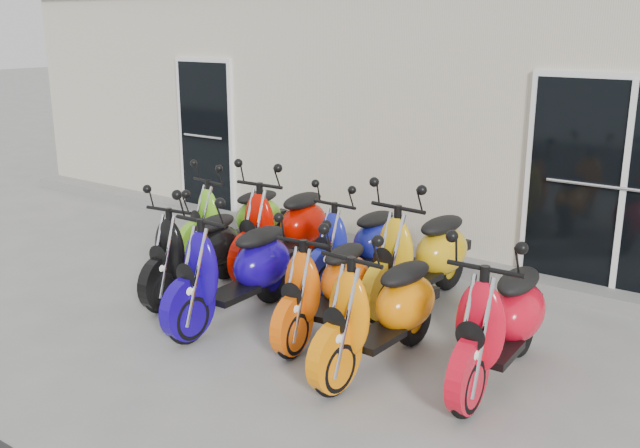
# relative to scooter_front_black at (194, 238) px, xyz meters

# --- Properties ---
(ground) EXTENTS (80.00, 80.00, 0.00)m
(ground) POSITION_rel_scooter_front_black_xyz_m (1.02, 0.23, -0.62)
(ground) COLOR gray
(ground) RESTS_ON ground
(building) EXTENTS (14.00, 6.00, 3.20)m
(building) POSITION_rel_scooter_front_black_xyz_m (1.02, 5.43, 0.98)
(building) COLOR beige
(building) RESTS_ON ground
(front_step) EXTENTS (14.00, 0.40, 0.15)m
(front_step) POSITION_rel_scooter_front_black_xyz_m (1.02, 2.25, -0.55)
(front_step) COLOR gray
(front_step) RESTS_ON ground
(door_left) EXTENTS (1.07, 0.08, 2.22)m
(door_left) POSITION_rel_scooter_front_black_xyz_m (-2.18, 2.40, 0.64)
(door_left) COLOR black
(door_left) RESTS_ON front_step
(door_right) EXTENTS (2.02, 0.08, 2.22)m
(door_right) POSITION_rel_scooter_front_black_xyz_m (3.62, 2.40, 0.64)
(door_right) COLOR black
(door_right) RESTS_ON front_step
(scooter_front_black) EXTENTS (0.85, 1.75, 1.24)m
(scooter_front_black) POSITION_rel_scooter_front_black_xyz_m (0.00, 0.00, 0.00)
(scooter_front_black) COLOR black
(scooter_front_black) RESTS_ON ground
(scooter_front_blue) EXTENTS (0.70, 1.84, 1.35)m
(scooter_front_blue) POSITION_rel_scooter_front_black_xyz_m (0.82, -0.28, 0.05)
(scooter_front_blue) COLOR #160393
(scooter_front_blue) RESTS_ON ground
(scooter_front_orange_a) EXTENTS (0.76, 1.71, 1.22)m
(scooter_front_orange_a) POSITION_rel_scooter_front_black_xyz_m (1.70, -0.03, -0.01)
(scooter_front_orange_a) COLOR #F15B08
(scooter_front_orange_a) RESTS_ON ground
(scooter_front_orange_b) EXTENTS (0.72, 1.79, 1.30)m
(scooter_front_orange_b) POSITION_rel_scooter_front_black_xyz_m (2.44, -0.30, 0.03)
(scooter_front_orange_b) COLOR orange
(scooter_front_orange_b) RESTS_ON ground
(scooter_front_red) EXTENTS (0.73, 1.83, 1.33)m
(scooter_front_red) POSITION_rel_scooter_front_black_xyz_m (3.34, 0.03, 0.04)
(scooter_front_red) COLOR red
(scooter_front_red) RESTS_ON ground
(scooter_back_green) EXTENTS (0.83, 1.75, 1.24)m
(scooter_back_green) POSITION_rel_scooter_front_black_xyz_m (-0.53, 1.19, -0.00)
(scooter_back_green) COLOR #6CC01D
(scooter_back_green) RESTS_ON ground
(scooter_back_red) EXTENTS (0.79, 1.89, 1.37)m
(scooter_back_red) POSITION_rel_scooter_front_black_xyz_m (0.29, 1.10, 0.06)
(scooter_back_red) COLOR #C30B00
(scooter_back_red) RESTS_ON ground
(scooter_back_blue) EXTENTS (0.69, 1.69, 1.23)m
(scooter_back_blue) POSITION_rel_scooter_front_black_xyz_m (1.22, 1.20, -0.01)
(scooter_back_blue) COLOR #151B92
(scooter_back_blue) RESTS_ON ground
(scooter_back_yellow) EXTENTS (0.81, 1.90, 1.37)m
(scooter_back_yellow) POSITION_rel_scooter_front_black_xyz_m (2.06, 1.10, 0.07)
(scooter_back_yellow) COLOR gold
(scooter_back_yellow) RESTS_ON ground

